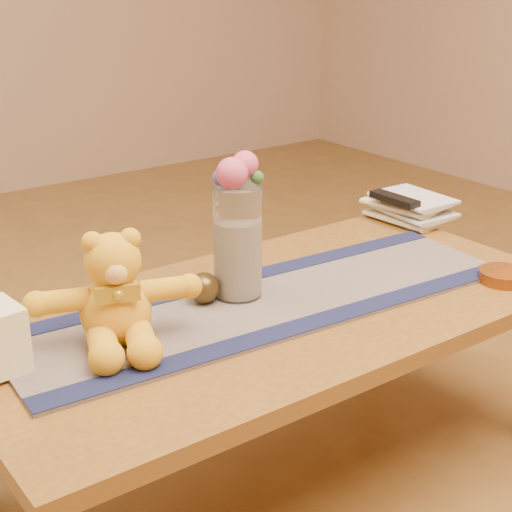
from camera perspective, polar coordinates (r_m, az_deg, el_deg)
floor at (r=2.00m, az=1.20°, el=-15.35°), size 5.50×5.50×0.00m
coffee_table_top at (r=1.78m, az=1.30°, el=-4.16°), size 1.40×0.70×0.04m
table_leg_br at (r=2.46m, az=9.05°, el=-2.72°), size 0.07×0.07×0.41m
persian_runner at (r=1.77m, az=0.95°, el=-3.40°), size 1.22×0.42×0.01m
runner_border_near at (r=1.66m, az=3.72°, el=-4.99°), size 1.20×0.13×0.00m
runner_border_far at (r=1.88m, az=-1.49°, el=-1.71°), size 1.20×0.13×0.00m
teddy_bear at (r=1.58m, az=-10.33°, el=-2.39°), size 0.40×0.37×0.22m
glass_vase at (r=1.75m, az=-1.36°, el=1.04°), size 0.11×0.11×0.26m
potpourri_fill at (r=1.77m, az=-1.35°, el=-0.15°), size 0.09×0.09×0.18m
rose_left at (r=1.68m, az=-1.77°, el=6.08°), size 0.07×0.07×0.07m
rose_right at (r=1.72m, az=-0.82°, el=6.74°), size 0.06×0.06×0.06m
blue_flower_back at (r=1.74m, az=-1.80°, el=6.33°), size 0.04×0.04×0.04m
blue_flower_side at (r=1.71m, az=-2.62°, el=5.75°), size 0.04×0.04×0.04m
leaf_sprig at (r=1.71m, az=0.09°, el=5.78°), size 0.03×0.03×0.03m
bronze_ball at (r=1.75m, az=-3.84°, el=-2.35°), size 0.09×0.09×0.07m
book_bottom at (r=2.31m, az=9.81°, el=2.44°), size 0.18×0.23×0.02m
book_lower at (r=2.30m, az=10.00°, el=2.89°), size 0.18×0.23×0.02m
book_upper at (r=2.30m, az=9.71°, el=3.33°), size 0.19×0.24×0.02m
book_top at (r=2.29m, az=10.00°, el=3.80°), size 0.17×0.23×0.02m
tv_remote at (r=2.28m, az=10.11°, el=4.15°), size 0.05×0.16×0.02m
amber_dish at (r=1.98m, az=17.66°, el=-1.41°), size 0.13×0.13×0.03m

